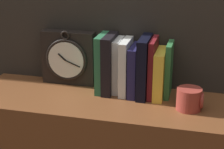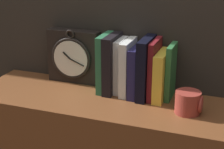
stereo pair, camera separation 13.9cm
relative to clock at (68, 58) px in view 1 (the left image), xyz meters
name	(u,v)px [view 1 (the left image)]	position (x,y,z in m)	size (l,w,h in m)	color
clock	(68,58)	(0.00, 0.00, 0.00)	(0.22, 0.07, 0.23)	black
book_slot0_green	(102,63)	(0.16, -0.04, 0.00)	(0.03, 0.14, 0.23)	#2A6A44
book_slot1_black	(110,64)	(0.19, -0.04, 0.00)	(0.04, 0.15, 0.23)	black
book_slot2_white	(119,65)	(0.22, -0.03, -0.01)	(0.03, 0.12, 0.22)	white
book_slot3_white	(126,67)	(0.25, -0.04, 0.00)	(0.03, 0.14, 0.22)	white
book_slot4_navy	(135,70)	(0.29, -0.04, -0.01)	(0.03, 0.15, 0.20)	#211E4B
book_slot5_black	(144,67)	(0.33, -0.05, 0.00)	(0.04, 0.16, 0.23)	black
book_slot6_maroon	(153,68)	(0.36, -0.04, 0.00)	(0.02, 0.14, 0.23)	maroon
book_slot7_yellow	(160,74)	(0.39, -0.05, -0.02)	(0.04, 0.15, 0.19)	yellow
book_slot8_green	(169,70)	(0.42, -0.03, -0.01)	(0.02, 0.12, 0.21)	#2E6D3A
mug	(190,99)	(0.51, -0.14, -0.07)	(0.10, 0.09, 0.08)	#9E382D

